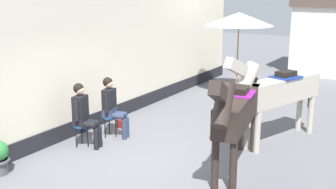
% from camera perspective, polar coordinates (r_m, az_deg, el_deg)
% --- Properties ---
extents(ground_plane, '(40.00, 40.00, 0.00)m').
position_cam_1_polar(ground_plane, '(10.97, 6.71, -3.60)').
color(ground_plane, slate).
extents(pub_facade_wall, '(0.34, 14.00, 3.40)m').
position_cam_1_polar(pub_facade_wall, '(10.70, -9.05, 4.35)').
color(pub_facade_wall, beige).
rests_on(pub_facade_wall, ground_plane).
extents(seated_visitor_near, '(0.61, 0.48, 1.39)m').
position_cam_1_polar(seated_visitor_near, '(9.18, -11.26, -2.29)').
color(seated_visitor_near, '#194C99').
rests_on(seated_visitor_near, ground_plane).
extents(seated_visitor_far, '(0.61, 0.48, 1.39)m').
position_cam_1_polar(seated_visitor_far, '(9.67, -7.51, -1.29)').
color(seated_visitor_far, '#194C99').
rests_on(seated_visitor_far, ground_plane).
extents(saddled_horse_near, '(0.83, 2.97, 2.06)m').
position_cam_1_polar(saddled_horse_near, '(7.80, 9.15, -2.24)').
color(saddled_horse_near, '#2D231E').
rests_on(saddled_horse_near, ground_plane).
extents(saddled_horse_far, '(1.24, 2.88, 2.06)m').
position_cam_1_polar(saddled_horse_far, '(9.50, 14.55, 0.48)').
color(saddled_horse_far, '#B2A899').
rests_on(saddled_horse_far, ground_plane).
extents(cafe_parasol, '(2.10, 2.10, 2.58)m').
position_cam_1_polar(cafe_parasol, '(13.41, 9.47, 9.87)').
color(cafe_parasol, black).
rests_on(cafe_parasol, ground_plane).
extents(spare_stool_white, '(0.32, 0.32, 0.46)m').
position_cam_1_polar(spare_stool_white, '(11.25, 11.81, -1.22)').
color(spare_stool_white, white).
rests_on(spare_stool_white, ground_plane).
extents(satchel_bag, '(0.30, 0.16, 0.20)m').
position_cam_1_polar(satchel_bag, '(10.44, -6.16, -3.95)').
color(satchel_bag, maroon).
rests_on(satchel_bag, ground_plane).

